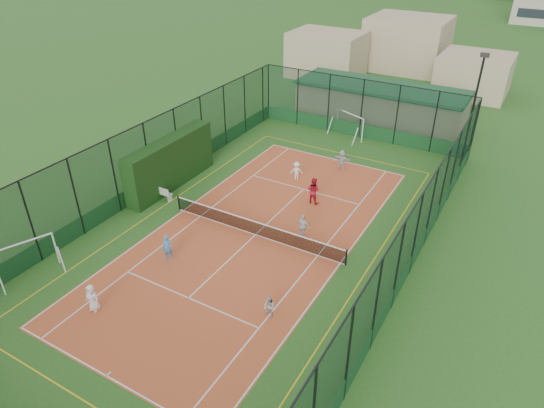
# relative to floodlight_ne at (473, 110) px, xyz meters

# --- Properties ---
(ground) EXTENTS (300.00, 300.00, 0.00)m
(ground) POSITION_rel_floodlight_ne_xyz_m (-8.60, -16.60, -4.12)
(ground) COLOR #2D5A1F
(ground) RESTS_ON ground
(court_slab) EXTENTS (11.17, 23.97, 0.01)m
(court_slab) POSITION_rel_floodlight_ne_xyz_m (-8.60, -16.60, -4.12)
(court_slab) COLOR #CA462C
(court_slab) RESTS_ON ground
(tennis_net) EXTENTS (11.67, 0.12, 1.06)m
(tennis_net) POSITION_rel_floodlight_ne_xyz_m (-8.60, -16.60, -3.59)
(tennis_net) COLOR black
(tennis_net) RESTS_ON ground
(perimeter_fence) EXTENTS (18.12, 34.12, 5.00)m
(perimeter_fence) POSITION_rel_floodlight_ne_xyz_m (-8.60, -16.60, -1.62)
(perimeter_fence) COLOR #113322
(perimeter_fence) RESTS_ON ground
(floodlight_ne) EXTENTS (0.60, 0.26, 8.25)m
(floodlight_ne) POSITION_rel_floodlight_ne_xyz_m (0.00, 0.00, 0.00)
(floodlight_ne) COLOR black
(floodlight_ne) RESTS_ON ground
(clubhouse) EXTENTS (15.20, 7.20, 3.15)m
(clubhouse) POSITION_rel_floodlight_ne_xyz_m (-8.60, 5.40, -2.55)
(clubhouse) COLOR tan
(clubhouse) RESTS_ON ground
(hedge_left) EXTENTS (1.19, 7.97, 3.48)m
(hedge_left) POSITION_rel_floodlight_ne_xyz_m (-16.90, -14.24, -2.38)
(hedge_left) COLOR black
(hedge_left) RESTS_ON ground
(white_bench) EXTENTS (1.77, 0.51, 0.99)m
(white_bench) POSITION_rel_floodlight_ne_xyz_m (-16.40, -16.05, -3.63)
(white_bench) COLOR white
(white_bench) RESTS_ON ground
(futsal_goal_near) EXTENTS (3.18, 2.04, 1.98)m
(futsal_goal_near) POSITION_rel_floodlight_ne_xyz_m (-17.13, -25.63, -3.13)
(futsal_goal_near) COLOR white
(futsal_goal_near) RESTS_ON ground
(futsal_goal_far) EXTENTS (3.28, 2.15, 2.05)m
(futsal_goal_far) POSITION_rel_floodlight_ne_xyz_m (-9.40, 0.04, -3.10)
(futsal_goal_far) COLOR white
(futsal_goal_far) RESTS_ON ground
(child_near_left) EXTENTS (0.77, 0.54, 1.48)m
(child_near_left) POSITION_rel_floodlight_ne_xyz_m (-12.05, -25.91, -3.37)
(child_near_left) COLOR white
(child_near_left) RESTS_ON court_slab
(child_near_mid) EXTENTS (0.69, 0.62, 1.58)m
(child_near_mid) POSITION_rel_floodlight_ne_xyz_m (-11.53, -21.02, -3.33)
(child_near_mid) COLOR #468AC8
(child_near_mid) RESTS_ON court_slab
(child_near_right) EXTENTS (0.70, 0.61, 1.20)m
(child_near_right) POSITION_rel_floodlight_ne_xyz_m (-4.45, -22.09, -3.51)
(child_near_right) COLOR silver
(child_near_right) RESTS_ON court_slab
(child_far_left) EXTENTS (1.03, 0.91, 1.38)m
(child_far_left) POSITION_rel_floodlight_ne_xyz_m (-9.71, -9.15, -3.42)
(child_far_left) COLOR white
(child_far_left) RESTS_ON court_slab
(child_far_right) EXTENTS (0.92, 0.45, 1.52)m
(child_far_right) POSITION_rel_floodlight_ne_xyz_m (-6.05, -15.40, -3.36)
(child_far_right) COLOR silver
(child_far_right) RESTS_ON court_slab
(child_far_back) EXTENTS (1.40, 0.52, 1.49)m
(child_far_back) POSITION_rel_floodlight_ne_xyz_m (-7.58, -5.93, -3.37)
(child_far_back) COLOR silver
(child_far_back) RESTS_ON court_slab
(coach) EXTENTS (0.94, 0.77, 1.81)m
(coach) POSITION_rel_floodlight_ne_xyz_m (-7.28, -11.47, -3.21)
(coach) COLOR red
(coach) RESTS_ON court_slab
(tennis_balls) EXTENTS (2.66, 0.55, 0.07)m
(tennis_balls) POSITION_rel_floodlight_ne_xyz_m (-6.33, -15.54, -4.08)
(tennis_balls) COLOR #CCE033
(tennis_balls) RESTS_ON court_slab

